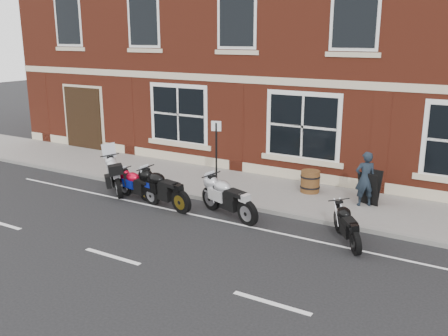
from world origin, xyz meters
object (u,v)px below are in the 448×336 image
at_px(moto_sport_black, 163,187).
at_px(pedestrian_left, 365,179).
at_px(moto_touring_silver, 116,173).
at_px(a_board_sign, 369,187).
at_px(moto_naked_black, 348,223).
at_px(barrel_planter, 310,181).
at_px(parking_sign, 216,151).
at_px(moto_sport_silver, 229,196).
at_px(moto_sport_red, 138,184).

height_order(moto_sport_black, pedestrian_left, pedestrian_left).
xyz_separation_m(moto_touring_silver, a_board_sign, (7.44, 2.52, 0.03)).
xyz_separation_m(moto_touring_silver, pedestrian_left, (7.36, 2.27, 0.33)).
height_order(moto_touring_silver, a_board_sign, moto_touring_silver).
relative_size(moto_sport_black, pedestrian_left, 1.40).
distance_m(moto_naked_black, barrel_planter, 3.64).
bearing_deg(parking_sign, moto_sport_silver, -66.82).
xyz_separation_m(moto_sport_red, parking_sign, (1.76, 1.69, 0.91)).
bearing_deg(barrel_planter, moto_touring_silver, -154.21).
bearing_deg(moto_sport_silver, moto_naked_black, -70.56).
distance_m(moto_sport_red, pedestrian_left, 6.71).
relative_size(moto_sport_black, moto_naked_black, 1.37).
height_order(moto_sport_silver, moto_naked_black, moto_sport_silver).
bearing_deg(moto_sport_black, moto_naked_black, -75.49).
xyz_separation_m(moto_sport_red, pedestrian_left, (6.17, 2.61, 0.43)).
distance_m(a_board_sign, barrel_planter, 1.89).
xyz_separation_m(moto_sport_silver, pedestrian_left, (3.05, 2.48, 0.33)).
xyz_separation_m(moto_sport_red, moto_sport_black, (1.05, -0.12, 0.10)).
relative_size(moto_naked_black, a_board_sign, 1.65).
distance_m(moto_touring_silver, moto_sport_black, 2.28).
bearing_deg(a_board_sign, barrel_planter, -171.85).
bearing_deg(a_board_sign, moto_touring_silver, -147.95).
distance_m(moto_touring_silver, barrel_planter, 6.18).
distance_m(moto_touring_silver, moto_sport_silver, 4.31).
distance_m(moto_sport_black, a_board_sign, 5.99).
bearing_deg(pedestrian_left, moto_sport_black, -6.30).
height_order(barrel_planter, parking_sign, parking_sign).
relative_size(moto_touring_silver, moto_sport_black, 0.78).
xyz_separation_m(moto_sport_red, a_board_sign, (6.25, 2.85, 0.13)).
relative_size(moto_touring_silver, a_board_sign, 1.77).
relative_size(moto_sport_red, a_board_sign, 1.88).
xyz_separation_m(moto_touring_silver, moto_sport_silver, (4.31, -0.21, -0.00)).
distance_m(moto_sport_red, moto_sport_black, 1.06).
bearing_deg(parking_sign, moto_sport_black, -129.28).
height_order(pedestrian_left, a_board_sign, pedestrian_left).
height_order(moto_touring_silver, moto_naked_black, moto_touring_silver).
xyz_separation_m(moto_sport_silver, parking_sign, (-1.36, 1.56, 0.81)).
xyz_separation_m(moto_sport_red, moto_naked_black, (6.49, 0.06, 0.00)).
bearing_deg(moto_sport_red, barrel_planter, -43.50).
relative_size(moto_touring_silver, moto_naked_black, 1.07).
xyz_separation_m(moto_naked_black, barrel_planter, (-2.12, 2.96, -0.03)).
relative_size(moto_touring_silver, pedestrian_left, 1.09).
bearing_deg(moto_naked_black, barrel_planter, 91.06).
bearing_deg(moto_touring_silver, moto_sport_black, -60.80).
bearing_deg(moto_sport_silver, pedestrian_left, -30.34).
bearing_deg(pedestrian_left, moto_touring_silver, -17.22).
bearing_deg(parking_sign, moto_naked_black, -36.75).
height_order(a_board_sign, barrel_planter, a_board_sign).
bearing_deg(moto_sport_black, barrel_planter, -34.05).
height_order(moto_sport_black, a_board_sign, a_board_sign).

